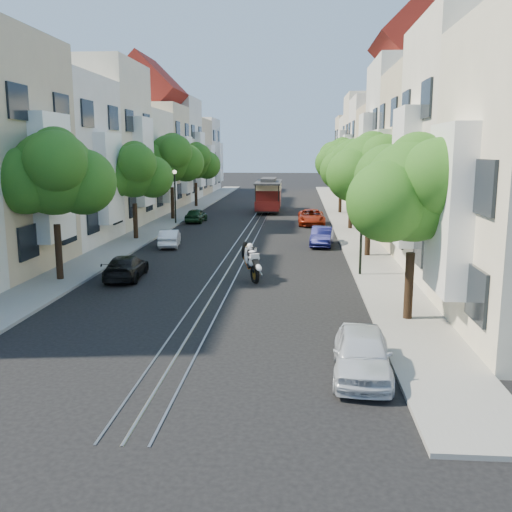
% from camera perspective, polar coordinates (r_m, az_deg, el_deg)
% --- Properties ---
extents(ground, '(200.00, 200.00, 0.00)m').
position_cam_1_polar(ground, '(50.63, 0.44, 3.97)').
color(ground, black).
rests_on(ground, ground).
extents(sidewalk_east, '(2.50, 80.00, 0.12)m').
position_cam_1_polar(sidewalk_east, '(50.64, 8.67, 3.92)').
color(sidewalk_east, gray).
rests_on(sidewalk_east, ground).
extents(sidewalk_west, '(2.50, 80.00, 0.12)m').
position_cam_1_polar(sidewalk_west, '(51.62, -7.64, 4.07)').
color(sidewalk_west, gray).
rests_on(sidewalk_west, ground).
extents(rail_left, '(0.06, 80.00, 0.02)m').
position_cam_1_polar(rail_left, '(50.67, -0.19, 3.99)').
color(rail_left, gray).
rests_on(rail_left, ground).
extents(rail_slot, '(0.06, 80.00, 0.02)m').
position_cam_1_polar(rail_slot, '(50.62, 0.44, 3.98)').
color(rail_slot, gray).
rests_on(rail_slot, ground).
extents(rail_right, '(0.06, 80.00, 0.02)m').
position_cam_1_polar(rail_right, '(50.59, 1.06, 3.97)').
color(rail_right, gray).
rests_on(rail_right, ground).
extents(lane_line, '(0.08, 80.00, 0.01)m').
position_cam_1_polar(lane_line, '(50.63, 0.44, 3.97)').
color(lane_line, tan).
rests_on(lane_line, ground).
extents(townhouses_east, '(7.75, 72.00, 12.00)m').
position_cam_1_polar(townhouses_east, '(50.79, 14.11, 9.54)').
color(townhouses_east, beige).
rests_on(townhouses_east, ground).
extents(townhouses_west, '(7.75, 72.00, 11.76)m').
position_cam_1_polar(townhouses_west, '(52.39, -12.81, 9.50)').
color(townhouses_west, silver).
rests_on(townhouses_west, ground).
extents(tree_e_a, '(4.72, 3.87, 6.27)m').
position_cam_1_polar(tree_e_a, '(19.57, 15.67, 6.08)').
color(tree_e_a, black).
rests_on(tree_e_a, ground).
extents(tree_e_b, '(4.93, 4.08, 6.68)m').
position_cam_1_polar(tree_e_b, '(31.40, 11.46, 8.40)').
color(tree_e_b, black).
rests_on(tree_e_b, ground).
extents(tree_e_c, '(4.84, 3.99, 6.52)m').
position_cam_1_polar(tree_e_c, '(42.34, 9.65, 8.78)').
color(tree_e_c, black).
rests_on(tree_e_c, ground).
extents(tree_e_d, '(5.01, 4.16, 6.85)m').
position_cam_1_polar(tree_e_d, '(53.29, 8.59, 9.43)').
color(tree_e_d, black).
rests_on(tree_e_d, ground).
extents(tree_w_a, '(4.93, 4.08, 6.68)m').
position_cam_1_polar(tree_w_a, '(26.39, -19.47, 7.65)').
color(tree_w_a, black).
rests_on(tree_w_a, ground).
extents(tree_w_b, '(4.72, 3.87, 6.27)m').
position_cam_1_polar(tree_w_b, '(37.70, -12.07, 8.19)').
color(tree_w_b, black).
rests_on(tree_w_b, ground).
extents(tree_w_c, '(5.13, 4.28, 7.09)m').
position_cam_1_polar(tree_w_c, '(48.33, -8.40, 9.57)').
color(tree_w_c, black).
rests_on(tree_w_c, ground).
extents(tree_w_d, '(4.84, 3.99, 6.52)m').
position_cam_1_polar(tree_w_d, '(59.12, -6.03, 9.32)').
color(tree_w_d, black).
rests_on(tree_w_d, ground).
extents(lamp_east, '(0.32, 0.32, 4.16)m').
position_cam_1_polar(lamp_east, '(26.49, 10.54, 3.98)').
color(lamp_east, black).
rests_on(lamp_east, ground).
extents(lamp_west, '(0.32, 0.32, 4.16)m').
position_cam_1_polar(lamp_west, '(45.33, -8.11, 6.71)').
color(lamp_west, black).
rests_on(lamp_west, ground).
extents(sportbike_rider, '(1.03, 2.14, 1.72)m').
position_cam_1_polar(sportbike_rider, '(25.64, -0.51, -0.34)').
color(sportbike_rider, black).
rests_on(sportbike_rider, ground).
extents(cable_car, '(2.45, 7.61, 2.91)m').
position_cam_1_polar(cable_car, '(54.61, 1.27, 6.27)').
color(cable_car, black).
rests_on(cable_car, ground).
extents(parked_car_e_near, '(1.73, 3.76, 1.25)m').
position_cam_1_polar(parked_car_e_near, '(15.18, 10.55, -9.54)').
color(parked_car_e_near, silver).
rests_on(parked_car_e_near, ground).
extents(parked_car_e_mid, '(1.59, 3.65, 1.17)m').
position_cam_1_polar(parked_car_e_mid, '(35.19, 6.60, 1.96)').
color(parked_car_e_mid, '#0B0D39').
rests_on(parked_car_e_mid, ground).
extents(parked_car_e_far, '(2.10, 4.45, 1.23)m').
position_cam_1_polar(parked_car_e_far, '(45.01, 5.56, 3.88)').
color(parked_car_e_far, maroon).
rests_on(parked_car_e_far, ground).
extents(parked_car_w_near, '(1.79, 3.84, 1.09)m').
position_cam_1_polar(parked_car_w_near, '(26.63, -12.87, -1.09)').
color(parked_car_w_near, black).
rests_on(parked_car_w_near, ground).
extents(parked_car_w_mid, '(1.54, 3.34, 1.06)m').
position_cam_1_polar(parked_car_w_mid, '(35.06, -8.63, 1.79)').
color(parked_car_w_mid, silver).
rests_on(parked_car_w_mid, ground).
extents(parked_car_w_far, '(1.52, 3.40, 1.14)m').
position_cam_1_polar(parked_car_w_far, '(46.75, -6.01, 4.07)').
color(parked_car_w_far, black).
rests_on(parked_car_w_far, ground).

